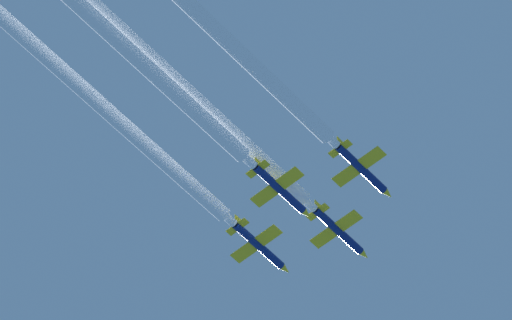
% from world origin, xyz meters
% --- Properties ---
extents(jet_lead, '(8.97, 13.07, 3.14)m').
position_xyz_m(jet_lead, '(-0.08, 7.44, 233.62)').
color(jet_lead, navy).
extents(jet_left_wingman, '(8.97, 13.07, 3.14)m').
position_xyz_m(jet_left_wingman, '(-10.34, 0.56, 232.10)').
color(jet_left_wingman, navy).
extents(jet_right_wingman, '(8.97, 13.07, 3.14)m').
position_xyz_m(jet_right_wingman, '(10.68, -0.07, 232.17)').
color(jet_right_wingman, navy).
extents(jet_slot, '(8.97, 13.07, 3.14)m').
position_xyz_m(jet_slot, '(0.07, -6.50, 230.13)').
color(jet_slot, navy).
extents(smoke_trail_lead, '(2.40, 64.52, 2.40)m').
position_xyz_m(smoke_trail_lead, '(-0.08, -30.75, 233.59)').
color(smoke_trail_lead, white).
extents(smoke_trail_left_wingman, '(2.40, 58.56, 2.40)m').
position_xyz_m(smoke_trail_left_wingman, '(-10.34, -34.67, 232.07)').
color(smoke_trail_left_wingman, white).
extents(smoke_trail_right_wingman, '(2.40, 53.61, 2.40)m').
position_xyz_m(smoke_trail_right_wingman, '(10.68, -32.82, 232.14)').
color(smoke_trail_right_wingman, white).
extents(smoke_trail_slot, '(2.40, 64.45, 2.40)m').
position_xyz_m(smoke_trail_slot, '(0.07, -44.66, 230.09)').
color(smoke_trail_slot, white).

